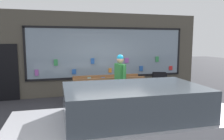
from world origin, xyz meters
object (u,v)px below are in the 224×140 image
Objects in this scene: person_browsing at (120,76)px; parked_car at (134,122)px; display_table_main at (108,81)px; small_dog at (137,99)px; sandwich_board_sign at (159,85)px.

person_browsing is 0.40× the size of parked_car.
person_browsing is (0.25, -0.57, 0.27)m from display_table_main.
display_table_main is at bearing 17.89° from person_browsing.
parked_car is (-0.86, -3.31, -0.30)m from person_browsing.
small_dog is 0.59× the size of sandwich_board_sign.
person_browsing is 3.43m from parked_car.
sandwich_board_sign is (2.10, 0.10, -0.27)m from display_table_main.
display_table_main is at bearing -157.88° from sandwich_board_sign.
sandwich_board_sign is at bearing -75.49° from person_browsing.
person_browsing reaches higher than small_dog.
small_dog is 3.38m from parked_car.
display_table_main is 4.32× the size of small_dog.
small_dog is at bearing -122.26° from person_browsing.
sandwich_board_sign is at bearing 58.17° from parked_car.
sandwich_board_sign reaches higher than small_dog.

